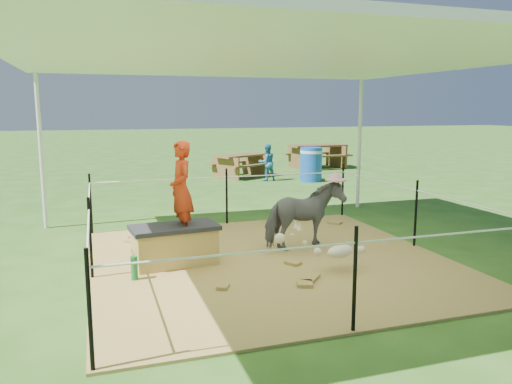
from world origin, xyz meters
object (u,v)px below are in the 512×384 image
object	(u,v)px
green_bottle	(134,268)
distant_person	(267,162)
woman	(181,182)
foal	(340,249)
picnic_table_near	(241,166)
pony	(304,216)
picnic_table_far	(317,156)
straw_bale	(175,247)
trash_barrel	(311,164)

from	to	relation	value
green_bottle	distant_person	size ratio (longest dim) A/B	0.28
woman	foal	distance (m)	2.17
green_bottle	picnic_table_near	size ratio (longest dim) A/B	0.18
pony	picnic_table_far	size ratio (longest dim) A/B	0.59
straw_bale	green_bottle	world-z (taller)	straw_bale
straw_bale	picnic_table_near	bearing A→B (deg)	68.06
woman	green_bottle	size ratio (longest dim) A/B	4.32
green_bottle	picnic_table_far	xyz separation A→B (m)	(6.91, 9.80, 0.23)
trash_barrel	picnic_table_near	size ratio (longest dim) A/B	0.59
green_bottle	picnic_table_near	xyz separation A→B (m)	(3.78, 8.46, 0.16)
green_bottle	foal	size ratio (longest dim) A/B	0.29
trash_barrel	distant_person	distance (m)	1.24
picnic_table_near	foal	bearing A→B (deg)	-127.05
trash_barrel	picnic_table_far	bearing A→B (deg)	61.93
picnic_table_far	distant_person	distance (m)	3.53
picnic_table_far	woman	bearing A→B (deg)	-127.17
straw_bale	woman	world-z (taller)	woman
woman	foal	bearing A→B (deg)	57.54
woman	trash_barrel	size ratio (longest dim) A/B	1.30
woman	picnic_table_near	bearing A→B (deg)	152.42
trash_barrel	picnic_table_near	bearing A→B (deg)	137.48
pony	trash_barrel	world-z (taller)	pony
straw_bale	woman	xyz separation A→B (m)	(0.10, 0.00, 0.85)
green_bottle	picnic_table_near	distance (m)	9.26
straw_bale	trash_barrel	world-z (taller)	trash_barrel
foal	picnic_table_near	size ratio (longest dim) A/B	0.61
trash_barrel	distant_person	xyz separation A→B (m)	(-1.14, 0.50, 0.04)
picnic_table_far	foal	bearing A→B (deg)	-116.88
straw_bale	picnic_table_far	world-z (taller)	picnic_table_far
green_bottle	distant_person	distance (m)	8.61
distant_person	straw_bale	bearing A→B (deg)	55.14
foal	picnic_table_near	world-z (taller)	picnic_table_near
woman	pony	world-z (taller)	woman
foal	picnic_table_near	xyz separation A→B (m)	(1.32, 8.90, 0.03)
distant_person	foal	bearing A→B (deg)	70.14
picnic_table_far	straw_bale	bearing A→B (deg)	-127.59
green_bottle	picnic_table_far	bearing A→B (deg)	54.83
pony	picnic_table_near	distance (m)	7.98
woman	foal	xyz separation A→B (m)	(1.81, -0.89, -0.80)
foal	straw_bale	bearing A→B (deg)	136.29
pony	picnic_table_far	bearing A→B (deg)	-37.78
straw_bale	picnic_table_near	distance (m)	8.63
woman	green_bottle	xyz separation A→B (m)	(-0.65, -0.45, -0.93)
straw_bale	green_bottle	bearing A→B (deg)	-140.71
straw_bale	pony	distance (m)	1.89
green_bottle	distant_person	bearing A→B (deg)	60.32
straw_bale	distant_person	bearing A→B (deg)	62.16
picnic_table_far	green_bottle	bearing A→B (deg)	-128.56
picnic_table_far	distant_person	bearing A→B (deg)	-142.03
picnic_table_near	picnic_table_far	distance (m)	3.41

